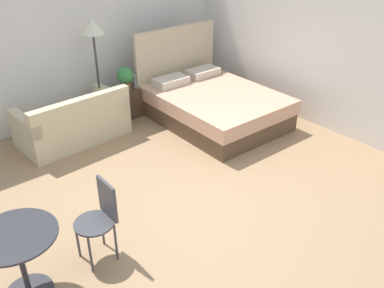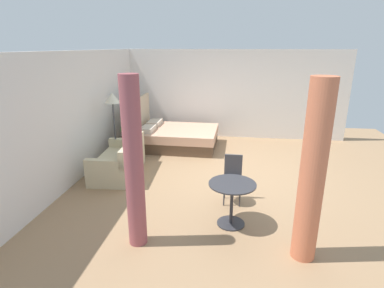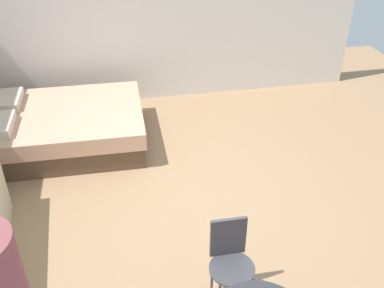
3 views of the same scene
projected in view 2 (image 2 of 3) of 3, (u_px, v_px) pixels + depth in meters
The scene contains 13 objects.
ground_plane at pixel (232, 174), 6.64m from camera, with size 8.77×9.33×0.02m, color #9E7A56.
wall_back at pixel (87, 111), 6.65m from camera, with size 8.77×0.12×2.54m, color silver.
wall_right at pixel (235, 94), 8.97m from camera, with size 0.12×6.33×2.54m, color silver.
bed at pixel (175, 136), 8.31m from camera, with size 1.64×2.13×1.34m.
couch at pixel (120, 162), 6.52m from camera, with size 1.56×0.88×0.76m.
nightstand at pixel (128, 147), 7.63m from camera, with size 0.44×0.40×0.46m.
potted_plant at pixel (126, 130), 7.40m from camera, with size 0.26×0.26×0.39m.
vase at pixel (129, 133), 7.64m from camera, with size 0.11×0.11×0.21m.
floor_lamp at pixel (113, 104), 6.81m from camera, with size 0.35×0.35×1.65m.
balcony_table at pixel (232, 196), 4.60m from camera, with size 0.71×0.71×0.68m.
cafe_chair_near_window at pixel (233, 174), 5.32m from camera, with size 0.39×0.39×0.83m.
curtain_left at pixel (312, 174), 3.67m from camera, with size 0.30×0.30×2.31m.
curtain_right at pixel (134, 165), 3.96m from camera, with size 0.25×0.25×2.31m.
Camera 2 is at (-6.19, 0.04, 2.62)m, focal length 28.74 mm.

